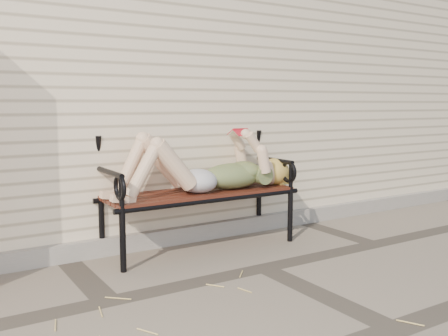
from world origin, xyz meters
TOP-DOWN VIEW (x-y plane):
  - ground at (0.00, 0.00)m, footprint 80.00×80.00m
  - house_wall at (0.00, 3.00)m, footprint 8.00×4.00m
  - foundation_strip at (0.00, 0.97)m, footprint 8.00×0.10m
  - garden_bench at (-0.15, 0.85)m, footprint 1.84×0.73m
  - reading_woman at (-0.13, 0.71)m, footprint 1.74×0.39m

SIDE VIEW (x-z plane):
  - ground at x=0.00m, z-range 0.00..0.00m
  - foundation_strip at x=0.00m, z-range 0.00..0.15m
  - garden_bench at x=-0.15m, z-range 0.07..1.26m
  - reading_woman at x=-0.13m, z-range 0.43..0.98m
  - house_wall at x=0.00m, z-range 0.00..3.00m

